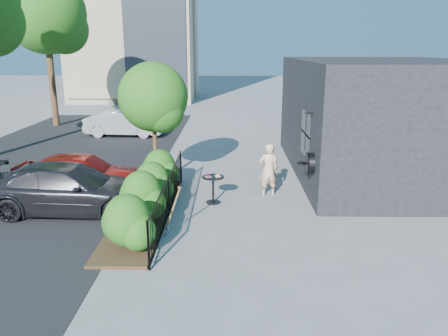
{
  "coord_description": "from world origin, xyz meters",
  "views": [
    {
      "loc": [
        0.15,
        -11.04,
        4.42
      ],
      "look_at": [
        -0.02,
        0.55,
        1.2
      ],
      "focal_mm": 35.0,
      "sensor_mm": 36.0,
      "label": 1
    }
  ],
  "objects_px": {
    "street_tree_far": "(46,19)",
    "car_darkgrey": "(70,188)",
    "cafe_table": "(213,185)",
    "shovel": "(172,214)",
    "woman": "(268,170)",
    "car_silver": "(124,123)",
    "car_red": "(81,174)",
    "patio_tree": "(155,101)"
  },
  "relations": [
    {
      "from": "car_silver",
      "to": "cafe_table",
      "type": "bearing_deg",
      "value": -150.61
    },
    {
      "from": "street_tree_far",
      "to": "car_darkgrey",
      "type": "xyz_separation_m",
      "value": [
        5.67,
        -13.67,
        -5.25
      ]
    },
    {
      "from": "patio_tree",
      "to": "woman",
      "type": "height_order",
      "value": "patio_tree"
    },
    {
      "from": "shovel",
      "to": "street_tree_far",
      "type": "bearing_deg",
      "value": 119.7
    },
    {
      "from": "cafe_table",
      "to": "car_red",
      "type": "height_order",
      "value": "car_red"
    },
    {
      "from": "cafe_table",
      "to": "car_silver",
      "type": "xyz_separation_m",
      "value": [
        -4.93,
        9.93,
        0.1
      ]
    },
    {
      "from": "car_darkgrey",
      "to": "street_tree_far",
      "type": "bearing_deg",
      "value": 22.45
    },
    {
      "from": "patio_tree",
      "to": "cafe_table",
      "type": "distance_m",
      "value": 3.37
    },
    {
      "from": "car_red",
      "to": "car_silver",
      "type": "relative_size",
      "value": 0.99
    },
    {
      "from": "street_tree_far",
      "to": "car_silver",
      "type": "xyz_separation_m",
      "value": [
        4.66,
        -2.98,
        -5.26
      ]
    },
    {
      "from": "cafe_table",
      "to": "car_darkgrey",
      "type": "distance_m",
      "value": 3.99
    },
    {
      "from": "shovel",
      "to": "car_darkgrey",
      "type": "height_order",
      "value": "car_darkgrey"
    },
    {
      "from": "car_red",
      "to": "car_silver",
      "type": "height_order",
      "value": "car_red"
    },
    {
      "from": "patio_tree",
      "to": "car_silver",
      "type": "relative_size",
      "value": 0.99
    },
    {
      "from": "patio_tree",
      "to": "woman",
      "type": "bearing_deg",
      "value": -15.73
    },
    {
      "from": "woman",
      "to": "car_darkgrey",
      "type": "height_order",
      "value": "woman"
    },
    {
      "from": "woman",
      "to": "shovel",
      "type": "bearing_deg",
      "value": 44.04
    },
    {
      "from": "street_tree_far",
      "to": "woman",
      "type": "distance_m",
      "value": 17.36
    },
    {
      "from": "shovel",
      "to": "car_red",
      "type": "distance_m",
      "value": 4.41
    },
    {
      "from": "car_red",
      "to": "car_darkgrey",
      "type": "height_order",
      "value": "car_darkgrey"
    },
    {
      "from": "street_tree_far",
      "to": "cafe_table",
      "type": "distance_m",
      "value": 16.95
    },
    {
      "from": "street_tree_far",
      "to": "car_red",
      "type": "distance_m",
      "value": 14.36
    },
    {
      "from": "patio_tree",
      "to": "cafe_table",
      "type": "bearing_deg",
      "value": -42.24
    },
    {
      "from": "shovel",
      "to": "car_darkgrey",
      "type": "distance_m",
      "value": 3.39
    },
    {
      "from": "patio_tree",
      "to": "street_tree_far",
      "type": "bearing_deg",
      "value": 124.51
    },
    {
      "from": "cafe_table",
      "to": "shovel",
      "type": "relative_size",
      "value": 0.67
    },
    {
      "from": "patio_tree",
      "to": "street_tree_far",
      "type": "distance_m",
      "value": 13.95
    },
    {
      "from": "woman",
      "to": "car_silver",
      "type": "height_order",
      "value": "woman"
    },
    {
      "from": "woman",
      "to": "car_red",
      "type": "relative_size",
      "value": 0.42
    },
    {
      "from": "woman",
      "to": "car_darkgrey",
      "type": "distance_m",
      "value": 5.77
    },
    {
      "from": "patio_tree",
      "to": "car_red",
      "type": "bearing_deg",
      "value": -155.85
    },
    {
      "from": "street_tree_far",
      "to": "cafe_table",
      "type": "height_order",
      "value": "street_tree_far"
    },
    {
      "from": "car_red",
      "to": "car_darkgrey",
      "type": "relative_size",
      "value": 0.85
    },
    {
      "from": "shovel",
      "to": "car_darkgrey",
      "type": "bearing_deg",
      "value": 152.75
    },
    {
      "from": "cafe_table",
      "to": "woman",
      "type": "height_order",
      "value": "woman"
    },
    {
      "from": "woman",
      "to": "car_silver",
      "type": "distance_m",
      "value": 11.33
    },
    {
      "from": "street_tree_far",
      "to": "car_darkgrey",
      "type": "height_order",
      "value": "street_tree_far"
    },
    {
      "from": "woman",
      "to": "car_silver",
      "type": "xyz_separation_m",
      "value": [
        -6.59,
        9.22,
        -0.16
      ]
    },
    {
      "from": "cafe_table",
      "to": "woman",
      "type": "distance_m",
      "value": 1.83
    },
    {
      "from": "woman",
      "to": "street_tree_far",
      "type": "bearing_deg",
      "value": -53.0
    },
    {
      "from": "woman",
      "to": "car_red",
      "type": "bearing_deg",
      "value": -5.71
    },
    {
      "from": "street_tree_far",
      "to": "shovel",
      "type": "distance_m",
      "value": 18.33
    }
  ]
}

